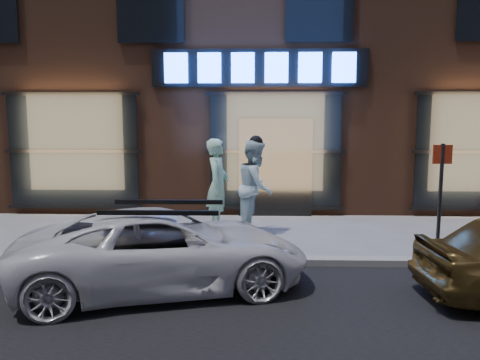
# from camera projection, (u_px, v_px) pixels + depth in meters

# --- Properties ---
(ground) EXTENTS (90.00, 90.00, 0.00)m
(ground) POSITION_uv_depth(u_px,v_px,m) (286.00, 264.00, 7.75)
(ground) COLOR slate
(ground) RESTS_ON ground
(curb) EXTENTS (60.00, 0.25, 0.12)m
(curb) POSITION_uv_depth(u_px,v_px,m) (286.00, 261.00, 7.74)
(curb) COLOR gray
(curb) RESTS_ON ground
(storefront_building) EXTENTS (30.20, 8.28, 10.30)m
(storefront_building) POSITION_uv_depth(u_px,v_px,m) (270.00, 32.00, 14.99)
(storefront_building) COLOR #54301E
(storefront_building) RESTS_ON ground
(man_bowtie) EXTENTS (0.58, 0.78, 1.97)m
(man_bowtie) POSITION_uv_depth(u_px,v_px,m) (218.00, 185.00, 10.06)
(man_bowtie) COLOR #B0E8C3
(man_bowtie) RESTS_ON ground
(man_cap) EXTENTS (0.91, 1.07, 1.96)m
(man_cap) POSITION_uv_depth(u_px,v_px,m) (256.00, 187.00, 9.80)
(man_cap) COLOR white
(man_cap) RESTS_ON ground
(white_suv) EXTENTS (4.40, 2.86, 1.13)m
(white_suv) POSITION_uv_depth(u_px,v_px,m) (164.00, 250.00, 6.60)
(white_suv) COLOR silver
(white_suv) RESTS_ON ground
(sign_post) EXTENTS (0.32, 0.06, 1.99)m
(sign_post) POSITION_uv_depth(u_px,v_px,m) (440.00, 191.00, 7.83)
(sign_post) COLOR #262628
(sign_post) RESTS_ON ground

